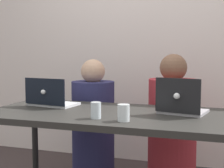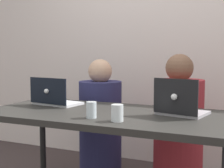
{
  "view_description": "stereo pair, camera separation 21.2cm",
  "coord_description": "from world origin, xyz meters",
  "px_view_note": "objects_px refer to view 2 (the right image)",
  "views": [
    {
      "loc": [
        0.64,
        -1.93,
        1.13
      ],
      "look_at": [
        0.0,
        0.08,
        0.93
      ],
      "focal_mm": 50.0,
      "sensor_mm": 36.0,
      "label": 1
    },
    {
      "loc": [
        0.84,
        -1.86,
        1.13
      ],
      "look_at": [
        0.0,
        0.08,
        0.93
      ],
      "focal_mm": 50.0,
      "sensor_mm": 36.0,
      "label": 2
    }
  ],
  "objects_px": {
    "water_glass_right": "(117,114)",
    "water_glass_center": "(91,111)",
    "person_on_right": "(178,132)",
    "laptop_back_right": "(180,107)",
    "laptop_back_left": "(54,99)",
    "person_on_left": "(100,127)"
  },
  "relations": [
    {
      "from": "water_glass_right",
      "to": "water_glass_center",
      "type": "xyz_separation_m",
      "value": [
        -0.18,
        0.02,
        0.0
      ]
    },
    {
      "from": "person_on_right",
      "to": "water_glass_center",
      "type": "bearing_deg",
      "value": 69.13
    },
    {
      "from": "laptop_back_right",
      "to": "person_on_right",
      "type": "bearing_deg",
      "value": -65.45
    },
    {
      "from": "water_glass_center",
      "to": "laptop_back_left",
      "type": "bearing_deg",
      "value": 145.98
    },
    {
      "from": "person_on_right",
      "to": "laptop_back_right",
      "type": "bearing_deg",
      "value": 104.33
    },
    {
      "from": "water_glass_right",
      "to": "water_glass_center",
      "type": "distance_m",
      "value": 0.18
    },
    {
      "from": "water_glass_center",
      "to": "person_on_left",
      "type": "bearing_deg",
      "value": 112.24
    },
    {
      "from": "person_on_left",
      "to": "water_glass_right",
      "type": "bearing_deg",
      "value": 109.95
    },
    {
      "from": "laptop_back_left",
      "to": "laptop_back_right",
      "type": "relative_size",
      "value": 1.13
    },
    {
      "from": "laptop_back_left",
      "to": "laptop_back_right",
      "type": "bearing_deg",
      "value": -172.7
    },
    {
      "from": "laptop_back_left",
      "to": "water_glass_center",
      "type": "relative_size",
      "value": 3.8
    },
    {
      "from": "laptop_back_left",
      "to": "water_glass_right",
      "type": "relative_size",
      "value": 3.86
    },
    {
      "from": "person_on_left",
      "to": "water_glass_center",
      "type": "xyz_separation_m",
      "value": [
        0.34,
        -0.84,
        0.31
      ]
    },
    {
      "from": "laptop_back_left",
      "to": "laptop_back_right",
      "type": "xyz_separation_m",
      "value": [
        0.95,
        -0.02,
        0.01
      ]
    },
    {
      "from": "laptop_back_left",
      "to": "water_glass_center",
      "type": "xyz_separation_m",
      "value": [
        0.48,
        -0.32,
        -0.0
      ]
    },
    {
      "from": "water_glass_right",
      "to": "water_glass_center",
      "type": "height_order",
      "value": "water_glass_center"
    },
    {
      "from": "person_on_right",
      "to": "laptop_back_left",
      "type": "bearing_deg",
      "value": 33.69
    },
    {
      "from": "person_on_right",
      "to": "water_glass_center",
      "type": "distance_m",
      "value": 0.95
    },
    {
      "from": "person_on_left",
      "to": "water_glass_right",
      "type": "height_order",
      "value": "person_on_left"
    },
    {
      "from": "laptop_back_right",
      "to": "water_glass_center",
      "type": "bearing_deg",
      "value": 45.1
    },
    {
      "from": "laptop_back_left",
      "to": "water_glass_center",
      "type": "distance_m",
      "value": 0.58
    },
    {
      "from": "water_glass_right",
      "to": "water_glass_center",
      "type": "relative_size",
      "value": 0.99
    }
  ]
}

